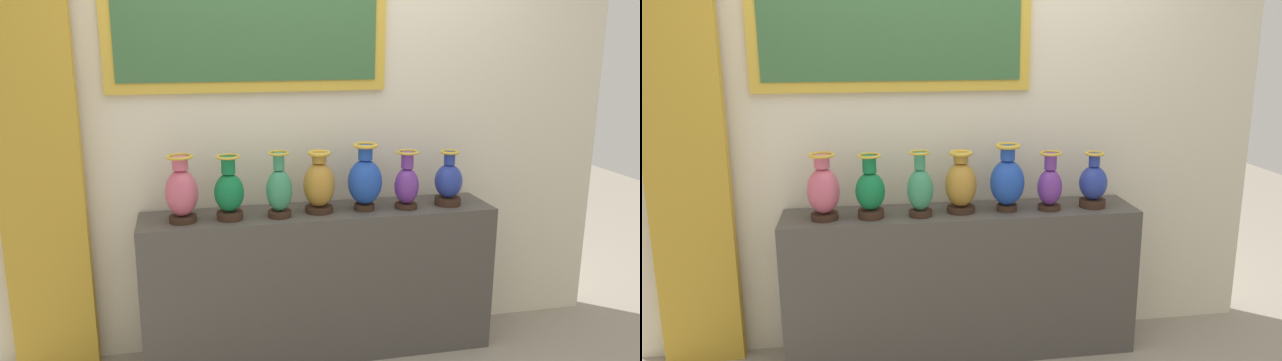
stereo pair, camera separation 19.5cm
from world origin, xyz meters
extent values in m
plane|color=gray|center=(0.00, 0.00, 0.00)|extent=(9.67, 9.67, 0.00)
cube|color=#4C4742|center=(0.00, 0.00, 0.43)|extent=(1.96, 0.38, 0.85)
cube|color=beige|center=(0.00, 0.25, 1.47)|extent=(3.67, 0.10, 2.94)
cube|color=gold|center=(-0.35, 0.18, 1.94)|extent=(1.52, 0.03, 0.89)
cube|color=#39663A|center=(-0.35, 0.16, 1.94)|extent=(1.40, 0.01, 0.77)
cube|color=gold|center=(-1.45, 0.13, 1.15)|extent=(0.42, 0.08, 2.29)
cylinder|color=#382319|center=(-0.74, -0.04, 0.87)|extent=(0.14, 0.14, 0.03)
ellipsoid|color=#CC5972|center=(-0.74, -0.04, 1.01)|extent=(0.17, 0.17, 0.25)
cylinder|color=#CC5972|center=(-0.74, -0.04, 1.16)|extent=(0.08, 0.08, 0.07)
torus|color=gold|center=(-0.74, -0.04, 1.20)|extent=(0.14, 0.14, 0.02)
cylinder|color=#382319|center=(-0.50, -0.05, 0.87)|extent=(0.14, 0.14, 0.04)
ellipsoid|color=#14723D|center=(-0.50, -0.05, 1.00)|extent=(0.16, 0.16, 0.20)
cylinder|color=#14723D|center=(-0.50, -0.05, 1.14)|extent=(0.07, 0.07, 0.09)
torus|color=gold|center=(-0.50, -0.05, 1.19)|extent=(0.13, 0.13, 0.01)
cylinder|color=#382319|center=(-0.24, -0.06, 0.87)|extent=(0.13, 0.13, 0.03)
ellipsoid|color=#388C60|center=(-0.24, -0.06, 1.00)|extent=(0.14, 0.14, 0.22)
cylinder|color=#388C60|center=(-0.24, -0.06, 1.15)|extent=(0.06, 0.06, 0.09)
torus|color=gold|center=(-0.24, -0.06, 1.20)|extent=(0.11, 0.11, 0.01)
cylinder|color=#382319|center=(-0.01, -0.02, 0.87)|extent=(0.16, 0.16, 0.03)
ellipsoid|color=#B27F2D|center=(-0.01, -0.02, 1.01)|extent=(0.17, 0.17, 0.25)
cylinder|color=#B27F2D|center=(-0.01, -0.02, 1.15)|extent=(0.08, 0.08, 0.05)
torus|color=gold|center=(-0.01, -0.02, 1.18)|extent=(0.13, 0.13, 0.02)
cylinder|color=#382319|center=(0.25, -0.03, 0.87)|extent=(0.11, 0.11, 0.03)
ellipsoid|color=#1E47B2|center=(0.25, -0.03, 1.01)|extent=(0.19, 0.19, 0.25)
cylinder|color=#1E47B2|center=(0.25, -0.03, 1.18)|extent=(0.08, 0.08, 0.08)
torus|color=gold|center=(0.25, -0.03, 1.22)|extent=(0.14, 0.14, 0.02)
cylinder|color=#382319|center=(0.48, -0.05, 0.86)|extent=(0.13, 0.13, 0.03)
ellipsoid|color=#6B3393|center=(0.48, -0.05, 0.98)|extent=(0.14, 0.14, 0.20)
cylinder|color=#6B3393|center=(0.48, -0.05, 1.13)|extent=(0.07, 0.07, 0.09)
torus|color=gold|center=(0.48, -0.05, 1.17)|extent=(0.12, 0.12, 0.02)
cylinder|color=#382319|center=(0.74, -0.04, 0.87)|extent=(0.15, 0.15, 0.04)
ellipsoid|color=#263899|center=(0.74, -0.04, 0.99)|extent=(0.16, 0.16, 0.19)
cylinder|color=#263899|center=(0.74, -0.04, 1.12)|extent=(0.06, 0.06, 0.07)
torus|color=gold|center=(0.74, -0.04, 1.16)|extent=(0.11, 0.11, 0.02)
camera|label=1|loc=(-0.71, -3.20, 1.82)|focal=34.54mm
camera|label=2|loc=(-0.52, -3.24, 1.82)|focal=34.54mm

